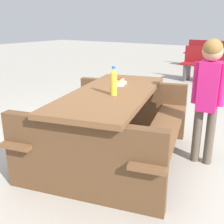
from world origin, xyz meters
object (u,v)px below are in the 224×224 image
at_px(child_in_coat, 209,87).
at_px(soda_bottle, 114,82).
at_px(picnic_table, 112,119).
at_px(park_bench_near, 213,64).
at_px(hotdog_tray, 120,82).
at_px(park_bench_mid, 208,53).

bearing_deg(child_in_coat, soda_bottle, 126.94).
xyz_separation_m(picnic_table, park_bench_near, (4.56, 0.14, 0.00)).
height_order(hotdog_tray, park_bench_mid, park_bench_mid).
bearing_deg(child_in_coat, picnic_table, 117.52).
height_order(picnic_table, park_bench_near, park_bench_near).
relative_size(hotdog_tray, park_bench_near, 0.13).
bearing_deg(park_bench_near, hotdog_tray, -179.31).
height_order(picnic_table, park_bench_mid, park_bench_mid).
bearing_deg(picnic_table, child_in_coat, -62.48).
distance_m(soda_bottle, park_bench_mid, 7.23).
xyz_separation_m(hotdog_tray, child_in_coat, (0.15, -0.93, 0.04)).
xyz_separation_m(soda_bottle, park_bench_near, (4.68, 0.24, -0.43)).
relative_size(soda_bottle, child_in_coat, 0.22).
height_order(hotdog_tray, park_bench_near, park_bench_near).
bearing_deg(park_bench_mid, soda_bottle, -171.97).
bearing_deg(picnic_table, park_bench_near, 1.75).
relative_size(soda_bottle, park_bench_near, 0.18).
relative_size(picnic_table, park_bench_near, 1.38).
height_order(child_in_coat, park_bench_near, child_in_coat).
distance_m(soda_bottle, hotdog_tray, 0.46).
height_order(picnic_table, child_in_coat, child_in_coat).
height_order(soda_bottle, child_in_coat, child_in_coat).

